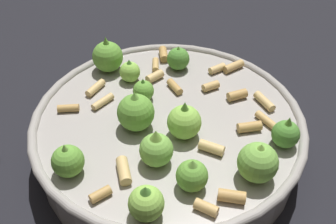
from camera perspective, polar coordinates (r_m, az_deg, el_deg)
The scene contains 2 objects.
ground_plane at distance 0.53m, azimuth -0.00°, elevation -5.54°, with size 2.40×2.40×0.00m, color black.
cooking_pan at distance 0.50m, azimuth -0.04°, elevation -2.74°, with size 0.34×0.34×0.11m.
Camera 1 is at (0.15, -0.33, 0.38)m, focal length 42.00 mm.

